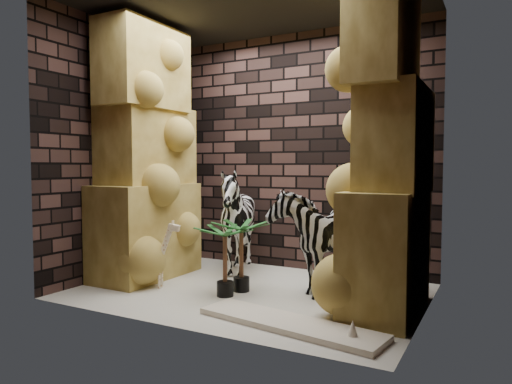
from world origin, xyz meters
The scene contains 14 objects.
floor centered at (0.00, 0.00, 0.00)m, with size 3.50×3.50×0.00m, color beige.
ceiling centered at (0.00, 0.00, 3.00)m, with size 3.50×3.50×0.00m, color black.
wall_back centered at (0.00, 1.25, 1.50)m, with size 3.50×3.50×0.00m, color black.
wall_front centered at (0.00, -1.25, 1.50)m, with size 3.50×3.50×0.00m, color black.
wall_left centered at (-1.75, 0.00, 1.50)m, with size 3.00×3.00×0.00m, color black.
wall_right centered at (1.75, 0.00, 1.50)m, with size 3.00×3.00×0.00m, color black.
rock_pillar_left centered at (-1.40, 0.00, 1.50)m, with size 0.68×1.30×3.00m, color #D0B75C, non-canonical shape.
rock_pillar_right centered at (1.42, 0.00, 1.50)m, with size 0.58×1.25×3.00m, color #D0B75C, non-canonical shape.
zebra_right centered at (0.61, 0.46, 0.64)m, with size 0.59×1.09×1.29m, color white.
zebra_left centered at (-0.49, 0.59, 0.58)m, with size 1.03×1.27×1.15m, color white.
giraffe_toy centered at (-1.01, -0.36, 0.38)m, with size 0.39×0.13×0.76m, color #FFEAC0, non-canonical shape.
palm_front centered at (-0.07, -0.04, 0.38)m, with size 0.36×0.36×0.76m, color #13400E, non-canonical shape.
palm_back centered at (-0.12, -0.28, 0.36)m, with size 0.36×0.36×0.72m, color #13400E, non-canonical shape.
surfboard centered at (0.81, -0.79, 0.03)m, with size 1.63×0.40×0.05m, color #F6E7CB.
Camera 1 is at (2.34, -4.22, 1.31)m, focal length 32.53 mm.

